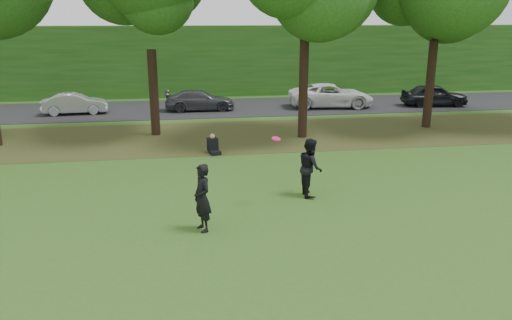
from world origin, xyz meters
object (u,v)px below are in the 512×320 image
at_px(player_left, 202,198).
at_px(player_right, 310,167).
at_px(seated_person, 213,146).
at_px(frisbee, 276,139).

height_order(player_left, player_right, player_right).
bearing_deg(player_right, seated_person, 27.23).
bearing_deg(seated_person, player_left, -110.15).
xyz_separation_m(player_left, player_right, (3.57, 2.27, 0.01)).
xyz_separation_m(frisbee, seated_person, (-1.44, 6.42, -1.79)).
relative_size(player_left, frisbee, 5.64).
relative_size(frisbee, seated_person, 0.40).
bearing_deg(player_right, frisbee, 121.67).
xyz_separation_m(player_right, seated_person, (-2.72, 5.68, -0.63)).
height_order(frisbee, seated_person, frisbee).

